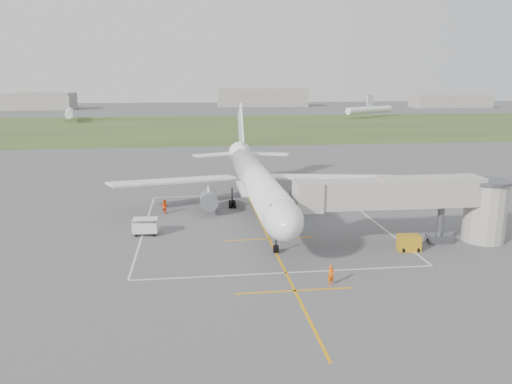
{
  "coord_description": "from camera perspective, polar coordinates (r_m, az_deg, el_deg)",
  "views": [
    {
      "loc": [
        -8.1,
        -61.86,
        17.02
      ],
      "look_at": [
        -0.68,
        -4.0,
        4.0
      ],
      "focal_mm": 35.0,
      "sensor_mm": 36.0,
      "label": 1
    }
  ],
  "objects": [
    {
      "name": "airliner",
      "position": [
        64.38,
        0.07,
        1.27
      ],
      "size": [
        38.93,
        46.75,
        13.52
      ],
      "color": "white",
      "rests_on": "ground"
    },
    {
      "name": "distant_hangars",
      "position": [
        327.36,
        -8.86,
        10.36
      ],
      "size": [
        345.0,
        49.0,
        12.0
      ],
      "color": "gray",
      "rests_on": "ground"
    },
    {
      "name": "baggage_cart",
      "position": [
        57.7,
        -12.52,
        -3.87
      ],
      "size": [
        2.86,
        1.85,
        1.91
      ],
      "rotation": [
        0.0,
        0.0,
        -0.07
      ],
      "color": "silver",
      "rests_on": "ground"
    },
    {
      "name": "apron_markings",
      "position": [
        59.12,
        0.88,
        -4.14
      ],
      "size": [
        28.2,
        60.0,
        0.01
      ],
      "color": "orange",
      "rests_on": "ground"
    },
    {
      "name": "jet_bridge",
      "position": [
        55.29,
        18.43,
        -0.9
      ],
      "size": [
        23.4,
        5.0,
        7.2
      ],
      "color": "gray",
      "rests_on": "ground"
    },
    {
      "name": "ground",
      "position": [
        64.67,
        0.15,
        -2.68
      ],
      "size": [
        700.0,
        700.0,
        0.0
      ],
      "primitive_type": "plane",
      "color": "#4E4E51",
      "rests_on": "ground"
    },
    {
      "name": "grass_strip",
      "position": [
        192.78,
        -4.91,
        7.48
      ],
      "size": [
        700.0,
        120.0,
        0.02
      ],
      "primitive_type": "cube",
      "color": "#374F22",
      "rests_on": "ground"
    },
    {
      "name": "ramp_worker_wing",
      "position": [
        66.57,
        -10.4,
        -1.62
      ],
      "size": [
        1.13,
        1.09,
        1.84
      ],
      "primitive_type": "imported",
      "rotation": [
        0.0,
        0.0,
        2.52
      ],
      "color": "#DC3C06",
      "rests_on": "ground"
    },
    {
      "name": "ramp_worker_nose",
      "position": [
        43.38,
        8.57,
        -9.4
      ],
      "size": [
        0.73,
        0.57,
        1.77
      ],
      "primitive_type": "imported",
      "rotation": [
        0.0,
        0.0,
        0.25
      ],
      "color": "#FF5E08",
      "rests_on": "ground"
    },
    {
      "name": "gpu_unit",
      "position": [
        53.66,
        17.08,
        -5.58
      ],
      "size": [
        2.29,
        1.7,
        1.64
      ],
      "rotation": [
        0.0,
        0.0,
        -0.08
      ],
      "color": "#B68816",
      "rests_on": "ground"
    },
    {
      "name": "distant_aircraft",
      "position": [
        230.1,
        -3.43,
        9.22
      ],
      "size": [
        156.07,
        31.96,
        8.85
      ],
      "color": "white",
      "rests_on": "ground"
    }
  ]
}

